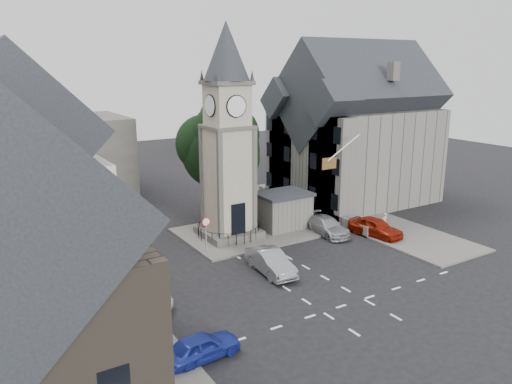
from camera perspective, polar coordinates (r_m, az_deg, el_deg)
ground at (r=33.20m, az=3.62°, el=-9.11°), size 120.00×120.00×0.00m
pavement_west at (r=33.85m, az=-20.54°, el=-9.45°), size 6.00×30.00×0.14m
pavement_east at (r=46.14m, az=10.08°, el=-2.35°), size 6.00×26.00×0.14m
central_island at (r=40.18m, az=-1.23°, el=-4.67°), size 10.00×8.00×0.16m
road_markings at (r=29.33m, az=9.99°, el=-12.66°), size 20.00×8.00×0.01m
clock_tower at (r=37.56m, az=-3.28°, el=6.59°), size 4.86×4.86×16.25m
stone_shelter at (r=41.03m, az=3.09°, el=-2.12°), size 4.30×3.30×3.08m
town_tree at (r=43.03m, az=-4.11°, el=6.05°), size 7.20×7.20×10.80m
warning_sign_post at (r=35.31m, az=-5.72°, el=-4.15°), size 0.70×0.19×2.85m
terrace_cream at (r=33.47m, az=-27.25°, el=1.32°), size 8.10×7.60×12.80m
terrace_tudor at (r=25.81m, az=-25.53°, el=-2.93°), size 8.10×7.60×12.00m
building_sw_stone at (r=17.63m, az=-26.56°, el=-13.97°), size 8.60×7.60×10.40m
backdrop_west at (r=53.83m, az=-25.18°, el=3.21°), size 20.00×10.00×8.00m
east_building at (r=49.35m, az=11.21°, el=6.07°), size 14.40×11.40×12.60m
east_boundary_wall at (r=45.77m, az=5.81°, el=-1.83°), size 0.40×16.00×0.90m
flagpole at (r=39.06m, az=10.02°, el=5.04°), size 3.68×0.10×2.74m
car_west_blue at (r=24.20m, az=-6.21°, el=-17.14°), size 3.82×1.79×1.26m
car_west_silver at (r=28.59m, az=-14.00°, el=-12.07°), size 4.45×3.51×1.42m
car_west_grey at (r=35.59m, az=-19.71°, el=-7.03°), size 5.31×2.47×1.47m
car_island_silver at (r=32.76m, az=1.69°, el=-7.99°), size 1.95×4.69×1.51m
car_island_east at (r=40.30m, az=8.09°, el=-3.85°), size 2.34×4.88×1.37m
car_east_red at (r=40.46m, az=13.50°, el=-3.93°), size 2.56×4.71×1.52m
pedestrian at (r=41.96m, az=14.45°, el=-3.31°), size 0.61×0.44×1.53m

